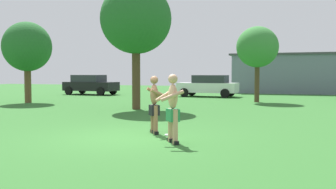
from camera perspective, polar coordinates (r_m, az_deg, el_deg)
The scene contains 10 objects.
ground_plane at distance 10.51m, azimuth -5.88°, elevation -6.36°, with size 80.00×80.00×0.00m, color #2D6628.
player_near at distance 11.07m, azimuth -2.01°, elevation -1.34°, with size 0.73×0.77×1.66m.
player_in_green at distance 9.56m, azimuth 0.68°, elevation -1.80°, with size 0.81×0.79×1.71m.
frisbee at distance 10.86m, azimuth 0.24°, elevation -5.97°, with size 0.29×0.29×0.03m, color white.
car_black_mid_lot at distance 31.67m, azimuth -11.38°, elevation 1.48°, with size 4.40×2.24×1.58m.
car_white_far_end at distance 28.44m, azimuth 5.99°, elevation 1.34°, with size 4.35×2.11×1.58m.
outbuilding_behind_lot at distance 36.19m, azimuth 19.76°, elevation 2.96°, with size 12.58×6.55×3.40m.
tree_left_field at distance 24.09m, azimuth -20.08°, elevation 6.58°, with size 2.82×2.82×4.71m.
tree_right_field at distance 23.65m, azimuth 13.05°, elevation 6.79°, with size 2.48×2.48×4.50m.
tree_near_building at distance 18.73m, azimuth -4.76°, elevation 10.99°, with size 3.39×3.39×5.98m.
Camera 1 is at (4.52, -9.33, 1.75)m, focal length 41.31 mm.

